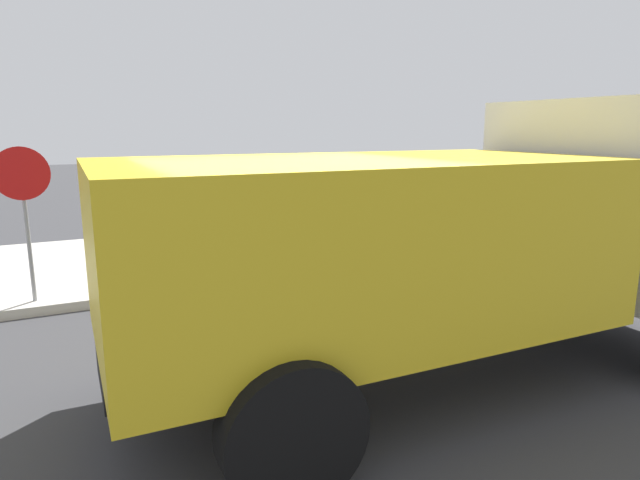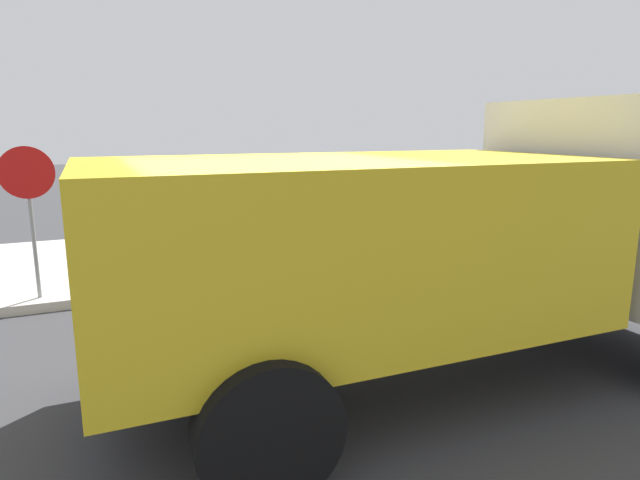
% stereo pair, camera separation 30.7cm
% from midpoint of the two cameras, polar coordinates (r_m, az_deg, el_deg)
% --- Properties ---
extents(ground_plane, '(80.00, 80.00, 0.00)m').
position_cam_midpoint_polar(ground_plane, '(5.61, -2.46, -16.91)').
color(ground_plane, '#38383A').
extents(sidewalk_curb, '(36.00, 5.00, 0.15)m').
position_cam_midpoint_polar(sidewalk_curb, '(11.54, -14.39, -1.76)').
color(sidewalk_curb, '#BCB7AD').
rests_on(sidewalk_curb, ground).
extents(fire_hydrant, '(0.21, 0.48, 0.71)m').
position_cam_midpoint_polar(fire_hydrant, '(10.58, -10.23, -0.26)').
color(fire_hydrant, yellow).
rests_on(fire_hydrant, sidewalk_curb).
extents(loose_tire, '(1.21, 0.84, 1.12)m').
position_cam_midpoint_polar(loose_tire, '(10.28, -11.18, 0.39)').
color(loose_tire, black).
rests_on(loose_tire, sidewalk_curb).
extents(stop_sign, '(0.76, 0.08, 2.27)m').
position_cam_midpoint_polar(stop_sign, '(8.97, -27.27, 4.28)').
color(stop_sign, gray).
rests_on(stop_sign, sidewalk_curb).
extents(dump_truck_yellow, '(7.04, 2.90, 3.00)m').
position_cam_midpoint_polar(dump_truck_yellow, '(5.98, 15.49, 0.90)').
color(dump_truck_yellow, gold).
rests_on(dump_truck_yellow, ground).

